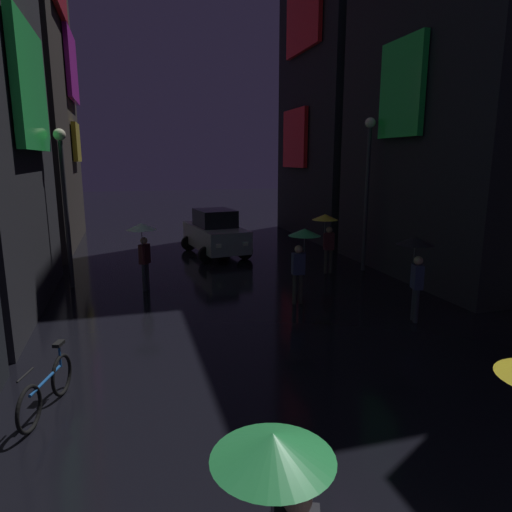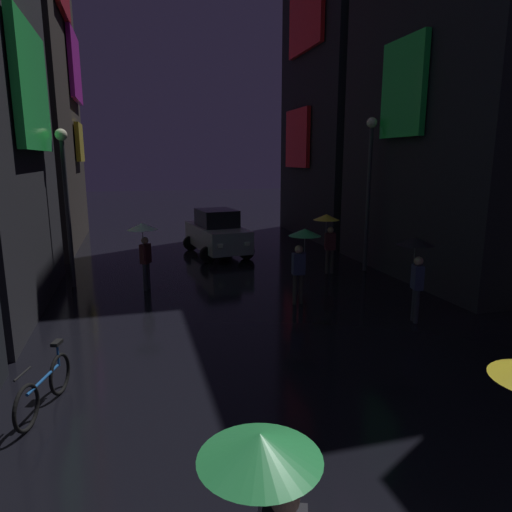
{
  "view_description": "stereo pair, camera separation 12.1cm",
  "coord_description": "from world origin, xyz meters",
  "px_view_note": "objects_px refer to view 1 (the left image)",
  "views": [
    {
      "loc": [
        -3.2,
        -0.41,
        3.99
      ],
      "look_at": [
        0.0,
        10.86,
        1.49
      ],
      "focal_mm": 32.0,
      "sensor_mm": 36.0,
      "label": 1
    },
    {
      "loc": [
        -3.08,
        -0.44,
        3.99
      ],
      "look_at": [
        0.0,
        10.86,
        1.49
      ],
      "focal_mm": 32.0,
      "sensor_mm": 36.0,
      "label": 2
    }
  ],
  "objects_px": {
    "pedestrian_near_crossing_green": "(281,489)",
    "pedestrian_midstreet_left_yellow": "(326,227)",
    "pedestrian_foreground_right_black": "(416,255)",
    "pedestrian_midstreet_centre_green": "(302,245)",
    "car_distant": "(215,233)",
    "pedestrian_foreground_left_clear": "(142,238)",
    "bicycle_parked_at_storefront": "(47,389)",
    "streetlamp_left_far": "(64,189)",
    "streetlamp_right_far": "(368,177)"
  },
  "relations": [
    {
      "from": "pedestrian_near_crossing_green",
      "to": "streetlamp_right_far",
      "type": "distance_m",
      "value": 13.98
    },
    {
      "from": "pedestrian_midstreet_centre_green",
      "to": "streetlamp_left_far",
      "type": "distance_m",
      "value": 7.44
    },
    {
      "from": "pedestrian_near_crossing_green",
      "to": "pedestrian_foreground_right_black",
      "type": "distance_m",
      "value": 8.95
    },
    {
      "from": "pedestrian_near_crossing_green",
      "to": "car_distant",
      "type": "distance_m",
      "value": 16.27
    },
    {
      "from": "pedestrian_foreground_right_black",
      "to": "streetlamp_left_far",
      "type": "relative_size",
      "value": 0.43
    },
    {
      "from": "pedestrian_midstreet_centre_green",
      "to": "pedestrian_foreground_right_black",
      "type": "height_order",
      "value": "same"
    },
    {
      "from": "pedestrian_midstreet_left_yellow",
      "to": "pedestrian_midstreet_centre_green",
      "type": "height_order",
      "value": "same"
    },
    {
      "from": "pedestrian_near_crossing_green",
      "to": "bicycle_parked_at_storefront",
      "type": "bearing_deg",
      "value": 116.75
    },
    {
      "from": "bicycle_parked_at_storefront",
      "to": "streetlamp_right_far",
      "type": "height_order",
      "value": "streetlamp_right_far"
    },
    {
      "from": "bicycle_parked_at_storefront",
      "to": "car_distant",
      "type": "height_order",
      "value": "car_distant"
    },
    {
      "from": "pedestrian_foreground_right_black",
      "to": "streetlamp_right_far",
      "type": "relative_size",
      "value": 0.39
    },
    {
      "from": "car_distant",
      "to": "pedestrian_foreground_left_clear",
      "type": "bearing_deg",
      "value": -122.88
    },
    {
      "from": "pedestrian_midstreet_left_yellow",
      "to": "car_distant",
      "type": "bearing_deg",
      "value": 126.15
    },
    {
      "from": "bicycle_parked_at_storefront",
      "to": "streetlamp_left_far",
      "type": "relative_size",
      "value": 0.36
    },
    {
      "from": "pedestrian_near_crossing_green",
      "to": "pedestrian_midstreet_centre_green",
      "type": "height_order",
      "value": "same"
    },
    {
      "from": "pedestrian_midstreet_left_yellow",
      "to": "pedestrian_foreground_right_black",
      "type": "height_order",
      "value": "same"
    },
    {
      "from": "car_distant",
      "to": "pedestrian_foreground_right_black",
      "type": "bearing_deg",
      "value": -70.63
    },
    {
      "from": "car_distant",
      "to": "streetlamp_right_far",
      "type": "relative_size",
      "value": 0.8
    },
    {
      "from": "pedestrian_foreground_left_clear",
      "to": "streetlamp_left_far",
      "type": "xyz_separation_m",
      "value": [
        -2.2,
        1.12,
        1.43
      ]
    },
    {
      "from": "pedestrian_midstreet_centre_green",
      "to": "streetlamp_left_far",
      "type": "bearing_deg",
      "value": 151.29
    },
    {
      "from": "pedestrian_near_crossing_green",
      "to": "streetlamp_right_far",
      "type": "relative_size",
      "value": 0.39
    },
    {
      "from": "streetlamp_left_far",
      "to": "streetlamp_right_far",
      "type": "relative_size",
      "value": 0.91
    },
    {
      "from": "pedestrian_midstreet_centre_green",
      "to": "bicycle_parked_at_storefront",
      "type": "bearing_deg",
      "value": -145.19
    },
    {
      "from": "pedestrian_midstreet_centre_green",
      "to": "streetlamp_left_far",
      "type": "xyz_separation_m",
      "value": [
        -6.41,
        3.51,
        1.43
      ]
    },
    {
      "from": "streetlamp_left_far",
      "to": "pedestrian_midstreet_left_yellow",
      "type": "bearing_deg",
      "value": -3.83
    },
    {
      "from": "pedestrian_midstreet_centre_green",
      "to": "car_distant",
      "type": "xyz_separation_m",
      "value": [
        -1.07,
        7.22,
        -0.74
      ]
    },
    {
      "from": "pedestrian_near_crossing_green",
      "to": "pedestrian_midstreet_centre_green",
      "type": "relative_size",
      "value": 1.0
    },
    {
      "from": "pedestrian_foreground_left_clear",
      "to": "pedestrian_midstreet_left_yellow",
      "type": "distance_m",
      "value": 6.28
    },
    {
      "from": "pedestrian_midstreet_left_yellow",
      "to": "streetlamp_right_far",
      "type": "xyz_separation_m",
      "value": [
        1.54,
        0.06,
        1.71
      ]
    },
    {
      "from": "pedestrian_foreground_left_clear",
      "to": "pedestrian_near_crossing_green",
      "type": "distance_m",
      "value": 11.23
    },
    {
      "from": "streetlamp_right_far",
      "to": "pedestrian_midstreet_left_yellow",
      "type": "bearing_deg",
      "value": -177.72
    },
    {
      "from": "pedestrian_midstreet_left_yellow",
      "to": "streetlamp_left_far",
      "type": "bearing_deg",
      "value": 176.17
    },
    {
      "from": "bicycle_parked_at_storefront",
      "to": "streetlamp_right_far",
      "type": "relative_size",
      "value": 0.33
    },
    {
      "from": "streetlamp_left_far",
      "to": "streetlamp_right_far",
      "type": "distance_m",
      "value": 10.02
    },
    {
      "from": "pedestrian_near_crossing_green",
      "to": "pedestrian_foreground_right_black",
      "type": "bearing_deg",
      "value": 49.33
    },
    {
      "from": "pedestrian_foreground_left_clear",
      "to": "pedestrian_midstreet_left_yellow",
      "type": "height_order",
      "value": "same"
    },
    {
      "from": "pedestrian_near_crossing_green",
      "to": "streetlamp_right_far",
      "type": "bearing_deg",
      "value": 58.51
    },
    {
      "from": "pedestrian_foreground_left_clear",
      "to": "pedestrian_foreground_right_black",
      "type": "distance_m",
      "value": 7.77
    },
    {
      "from": "pedestrian_midstreet_centre_green",
      "to": "streetlamp_right_far",
      "type": "xyz_separation_m",
      "value": [
        3.59,
        3.0,
        1.71
      ]
    },
    {
      "from": "pedestrian_midstreet_left_yellow",
      "to": "pedestrian_midstreet_centre_green",
      "type": "bearing_deg",
      "value": -124.88
    },
    {
      "from": "pedestrian_near_crossing_green",
      "to": "car_distant",
      "type": "relative_size",
      "value": 0.49
    },
    {
      "from": "pedestrian_midstreet_left_yellow",
      "to": "pedestrian_midstreet_centre_green",
      "type": "distance_m",
      "value": 3.59
    },
    {
      "from": "pedestrian_foreground_left_clear",
      "to": "streetlamp_right_far",
      "type": "distance_m",
      "value": 8.0
    },
    {
      "from": "pedestrian_foreground_left_clear",
      "to": "car_distant",
      "type": "bearing_deg",
      "value": 57.12
    },
    {
      "from": "pedestrian_midstreet_centre_green",
      "to": "pedestrian_foreground_right_black",
      "type": "xyz_separation_m",
      "value": [
        2.18,
        -2.04,
        0.0
      ]
    },
    {
      "from": "bicycle_parked_at_storefront",
      "to": "car_distant",
      "type": "xyz_separation_m",
      "value": [
        4.93,
        11.39,
        0.54
      ]
    },
    {
      "from": "pedestrian_near_crossing_green",
      "to": "pedestrian_midstreet_left_yellow",
      "type": "distance_m",
      "value": 13.08
    },
    {
      "from": "pedestrian_midstreet_left_yellow",
      "to": "bicycle_parked_at_storefront",
      "type": "height_order",
      "value": "pedestrian_midstreet_left_yellow"
    },
    {
      "from": "streetlamp_right_far",
      "to": "streetlamp_left_far",
      "type": "bearing_deg",
      "value": 177.11
    },
    {
      "from": "car_distant",
      "to": "streetlamp_left_far",
      "type": "xyz_separation_m",
      "value": [
        -5.33,
        -3.71,
        2.17
      ]
    }
  ]
}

